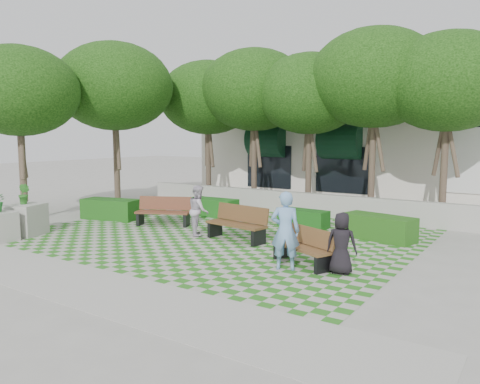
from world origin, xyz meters
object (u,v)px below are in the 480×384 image
Objects in this scene: hedge_midleft at (213,207)px; hedge_west at (111,209)px; bench_mid at (238,224)px; person_white at (199,210)px; bench_east at (304,247)px; bench_west at (164,212)px; planter_back at (25,218)px; hedge_midright at (303,218)px; person_blue at (285,231)px; hedge_east at (379,228)px; person_dark at (341,243)px.

hedge_midleft is 0.91× the size of hedge_west.
person_white is (-1.50, -0.04, 0.30)m from bench_mid.
bench_east is 0.92× the size of bench_west.
planter_back is at bearing -149.33° from bench_west.
person_white is at bearing -40.40° from bench_west.
planter_back is at bearing -114.41° from hedge_midleft.
hedge_midright is 3.84m from person_white.
hedge_east is at bearing -123.52° from person_blue.
hedge_midright is 0.87× the size of hedge_midleft.
hedge_east is 5.70m from person_white.
person_dark reaches higher than bench_east.
hedge_west is 9.21m from person_blue.
person_white reaches higher than bench_mid.
hedge_east is 6.90m from hedge_midleft.
person_blue is at bearing -14.68° from hedge_west.
person_blue reaches higher than bench_west.
planter_back is (-9.73, -5.70, 0.18)m from hedge_east.
hedge_midright is 7.41m from hedge_west.
hedge_east is 1.15× the size of person_blue.
person_dark is (7.28, -4.67, 0.37)m from hedge_midleft.
person_blue reaches higher than hedge_west.
bench_mid is 6.93m from planter_back.
hedge_midright is 1.21× the size of person_dark.
bench_mid is 1.53m from person_white.
bench_east is 4.62m from person_white.
bench_west is 1.25× the size of person_white.
hedge_west is at bearing 42.70° from person_white.
hedge_midright is at bearing 5.33° from bench_west.
planter_back reaches higher than bench_west.
bench_mid is at bearing 27.41° from planter_back.
planter_back is at bearing -89.68° from hedge_west.
hedge_midleft is at bearing -12.72° from person_white.
bench_west is 1.21× the size of planter_back.
bench_west is 0.92× the size of hedge_west.
hedge_midright is at bearing -78.58° from person_white.
hedge_west is (-2.59, -0.21, -0.10)m from bench_west.
bench_west is at bearing -172.71° from bench_east.
planter_back is (-6.15, -3.19, 0.05)m from bench_mid.
person_white is at bearing 34.06° from planter_back.
planter_back is at bearing -0.85° from person_dark.
bench_mid is 1.20× the size of hedge_midright.
person_white reaches higher than hedge_midleft.
hedge_midright is (-2.18, 4.40, -0.14)m from bench_east.
bench_east is 1.06× the size of hedge_midright.
person_blue is (6.03, -5.08, 0.60)m from hedge_midleft.
hedge_west is 4.70m from person_white.
bench_mid is 3.13m from hedge_midright.
hedge_midright is (4.31, 2.50, -0.18)m from bench_west.
bench_west is 1.01× the size of hedge_midleft.
hedge_east is (7.16, 1.98, -0.11)m from bench_west.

